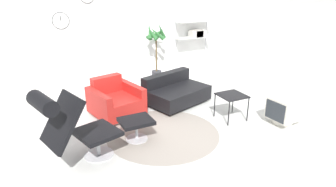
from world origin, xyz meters
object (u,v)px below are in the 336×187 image
Objects in this scene: crt_television at (284,110)px; lounge_chair at (70,122)px; shelf_unit at (194,30)px; couch_low at (175,93)px; ottoman at (136,124)px; side_table at (232,97)px; armchair_red at (115,102)px; potted_plant at (156,51)px.

lounge_chair is at bearing 80.04° from crt_television.
shelf_unit is (3.74, 2.99, 0.54)m from lounge_chair.
lounge_chair is 0.82× the size of couch_low.
ottoman is 1.08× the size of side_table.
lounge_chair is 4.82m from shelf_unit.
shelf_unit is (2.70, 1.59, 0.97)m from armchair_red.
potted_plant is 0.85× the size of shelf_unit.
armchair_red is 1.33m from couch_low.
shelf_unit is at bearing -6.00° from crt_television.
side_table is 0.95m from crt_television.
ottoman is at bearing 71.41° from crt_television.
potted_plant reaches higher than side_table.
lounge_chair is 2.48× the size of side_table.
crt_television is (2.60, -0.65, -0.01)m from ottoman.
crt_television is (3.66, -0.35, -0.42)m from lounge_chair.
lounge_chair reaches higher than crt_television.
couch_low is at bearing 115.27° from side_table.
lounge_chair is at bearing -163.92° from ottoman.
ottoman is 0.99× the size of crt_television.
side_table is (1.89, -1.15, 0.17)m from armchair_red.
potted_plant is at bearing 121.66° from lounge_chair.
side_table is (2.93, 0.25, -0.26)m from lounge_chair.
lounge_chair reaches higher than ottoman.
couch_low is (1.32, 1.12, -0.05)m from ottoman.
shelf_unit is at bearing 112.52° from lounge_chair.
lounge_chair is 3.70m from crt_television.
couch_low is at bearing 104.92° from lounge_chair.
side_table is (0.56, -1.18, 0.21)m from couch_low.
crt_television is at bearing -39.23° from side_table.
side_table is at bearing -106.51° from shelf_unit.
lounge_chair is at bearing -141.40° from shelf_unit.
couch_low is 0.81× the size of shelf_unit.
armchair_red is at bearing -16.07° from couch_low.
couch_low is 1.53m from potted_plant.
couch_low is 2.19m from crt_television.
ottoman is 0.36× the size of couch_low.
lounge_chair is 2.81m from couch_low.
lounge_chair reaches higher than side_table.
shelf_unit is (0.81, 2.74, 0.80)m from side_table.
armchair_red reaches higher than side_table.
ottoman is 1.73m from couch_low.
couch_low is 1.32m from side_table.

